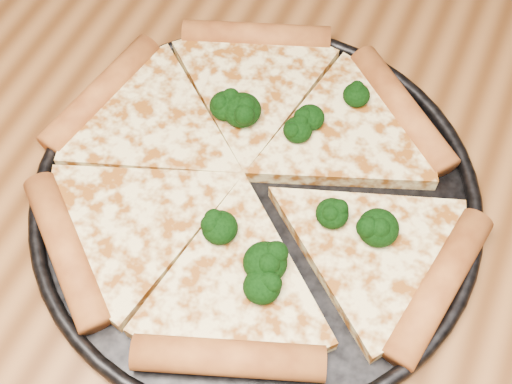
% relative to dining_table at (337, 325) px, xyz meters
% --- Properties ---
extents(dining_table, '(1.20, 0.90, 0.75)m').
position_rel_dining_table_xyz_m(dining_table, '(0.00, 0.00, 0.00)').
color(dining_table, brown).
rests_on(dining_table, ground).
extents(pizza_pan, '(0.40, 0.40, 0.02)m').
position_rel_dining_table_xyz_m(pizza_pan, '(-0.10, 0.04, 0.10)').
color(pizza_pan, black).
rests_on(pizza_pan, dining_table).
extents(pizza, '(0.40, 0.39, 0.03)m').
position_rel_dining_table_xyz_m(pizza, '(-0.12, 0.05, 0.11)').
color(pizza, '#FFEA9C').
rests_on(pizza, pizza_pan).
extents(broccoli_florets, '(0.20, 0.24, 0.03)m').
position_rel_dining_table_xyz_m(broccoli_florets, '(-0.08, 0.06, 0.12)').
color(broccoli_florets, black).
rests_on(broccoli_florets, pizza).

